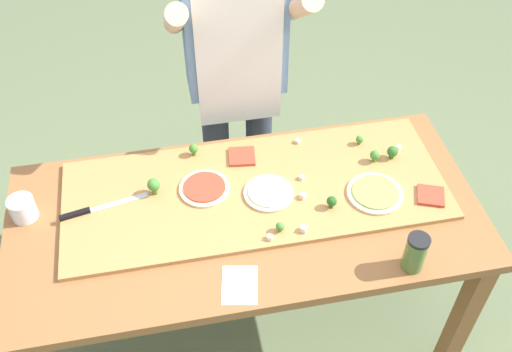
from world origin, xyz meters
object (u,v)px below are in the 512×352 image
cheese_crumble_f (303,196)px  cheese_crumble_c (304,229)px  pizza_whole_pesto_green (375,193)px  cheese_crumble_a (399,148)px  cheese_crumble_b (270,237)px  prep_table (246,230)px  cheese_crumble_d (302,177)px  pizza_slice_near_left (242,156)px  pizza_slice_near_right (431,196)px  broccoli_floret_front_right (332,202)px  broccoli_floret_front_mid (375,155)px  sauce_jar (415,253)px  broccoli_floret_back_left (154,185)px  cheese_crumble_e (298,141)px  broccoli_floret_center_left (194,149)px  cook_center (236,66)px  chefs_knife (92,210)px  broccoli_floret_back_right (280,227)px  broccoli_floret_front_left (360,140)px  broccoli_floret_back_mid (392,152)px  recipe_note (240,285)px  flour_cup (23,209)px  pizza_whole_cheese_artichoke (269,193)px  pizza_whole_tomato_red (205,188)px

cheese_crumble_f → cheese_crumble_c: bearing=-103.3°
pizza_whole_pesto_green → cheese_crumble_a: size_ratio=11.62×
cheese_crumble_b → cheese_crumble_f: cheese_crumble_f is taller
prep_table → cheese_crumble_d: cheese_crumble_d is taller
cheese_crumble_d → cheese_crumble_f: cheese_crumble_f is taller
pizza_slice_near_left → cheese_crumble_a: 0.62m
pizza_slice_near_right → broccoli_floret_front_right: broccoli_floret_front_right is taller
broccoli_floret_front_mid → cheese_crumble_d: size_ratio=3.25×
pizza_slice_near_right → sauce_jar: (-0.18, -0.27, 0.05)m
cheese_crumble_f → sauce_jar: bearing=-51.2°
broccoli_floret_back_left → cheese_crumble_f: broccoli_floret_back_left is taller
cheese_crumble_e → cheese_crumble_a: bearing=-16.7°
cheese_crumble_f → sauce_jar: 0.46m
pizza_whole_pesto_green → broccoli_floret_front_right: 0.18m
broccoli_floret_center_left → cook_center: (0.22, 0.30, 0.15)m
chefs_knife → broccoli_floret_back_right: (0.65, -0.22, 0.02)m
broccoli_floret_front_left → broccoli_floret_back_mid: size_ratio=0.73×
broccoli_floret_back_left → broccoli_floret_back_right: (0.41, -0.26, -0.02)m
broccoli_floret_front_mid → recipe_note: (-0.61, -0.45, -0.05)m
cheese_crumble_a → cheese_crumble_c: 0.58m
cheese_crumble_c → cheese_crumble_d: 0.25m
pizza_slice_near_right → cheese_crumble_d: size_ratio=6.02×
broccoli_floret_front_right → cheese_crumble_e: broccoli_floret_front_right is taller
prep_table → pizza_slice_near_left: bearing=82.5°
broccoli_floret_back_mid → cheese_crumble_e: 0.37m
pizza_slice_near_left → cheese_crumble_b: size_ratio=5.64×
prep_table → flour_cup: bearing=170.3°
pizza_whole_cheese_artichoke → recipe_note: (-0.17, -0.36, -0.02)m
broccoli_floret_back_right → pizza_slice_near_right: bearing=5.1°
cheese_crumble_c → broccoli_floret_front_mid: bearing=39.0°
cheese_crumble_c → cheese_crumble_a: bearing=35.1°
pizza_whole_tomato_red → cheese_crumble_c: (0.31, -0.26, 0.00)m
broccoli_floret_back_mid → cheese_crumble_d: bearing=-173.1°
pizza_whole_cheese_artichoke → cheese_crumble_f: cheese_crumble_f is taller
recipe_note → pizza_whole_cheese_artichoke: bearing=64.4°
cheese_crumble_a → cheese_crumble_f: 0.47m
recipe_note → cheese_crumble_f: bearing=47.5°
flour_cup → broccoli_floret_back_mid: bearing=0.8°
broccoli_floret_front_left → broccoli_floret_back_left: bearing=-172.2°
sauce_jar → recipe_note: (-0.58, 0.03, -0.07)m
broccoli_floret_front_right → cheese_crumble_e: (-0.04, 0.36, -0.02)m
broccoli_floret_back_mid → broccoli_floret_front_left: bearing=134.6°
broccoli_floret_center_left → cook_center: cook_center is taller
broccoli_floret_front_mid → flour_cup: bearing=-179.4°
sauce_jar → broccoli_floret_front_right: bearing=124.2°
prep_table → cheese_crumble_c: (0.18, -0.14, 0.13)m
broccoli_floret_back_mid → cheese_crumble_c: 0.52m
pizza_slice_near_left → cheese_crumble_b: cheese_crumble_b is taller
broccoli_floret_back_mid → cheese_crumble_c: (-0.43, -0.29, -0.02)m
pizza_whole_pesto_green → cheese_crumble_b: (-0.42, -0.13, 0.00)m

